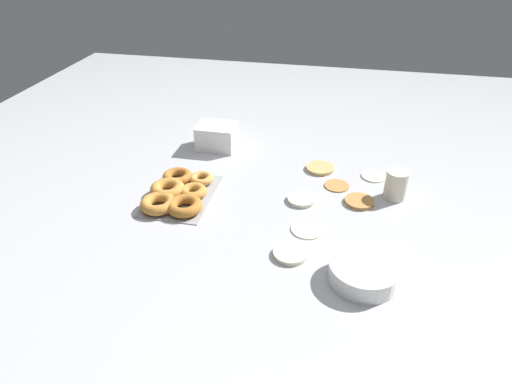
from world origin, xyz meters
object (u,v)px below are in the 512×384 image
object	(u,v)px
pancake_5	(302,199)
batter_bowl	(364,272)
pancake_3	(337,185)
pancake_2	(359,201)
pancake_4	(320,168)
pancake_1	(307,229)
donut_tray	(177,193)
pancake_6	(291,253)
container_stack	(217,136)
paper_cup	(396,185)
pancake_0	(374,176)

from	to	relation	value
pancake_5	batter_bowl	world-z (taller)	batter_bowl
pancake_3	pancake_5	bearing A→B (deg)	-42.38
pancake_2	pancake_4	bearing A→B (deg)	-143.61
pancake_1	donut_tray	world-z (taller)	donut_tray
pancake_4	pancake_5	world-z (taller)	same
pancake_3	pancake_6	xyz separation A→B (m)	(0.39, -0.10, 0.00)
pancake_3	pancake_5	size ratio (longest dim) A/B	0.92
container_stack	paper_cup	distance (m)	0.70
donut_tray	pancake_4	bearing A→B (deg)	123.05
pancake_0	paper_cup	size ratio (longest dim) A/B	0.90
pancake_2	batter_bowl	distance (m)	0.36
pancake_0	container_stack	size ratio (longest dim) A/B	0.60
pancake_2	donut_tray	xyz separation A→B (m)	(0.09, -0.57, 0.01)
pancake_4	batter_bowl	distance (m)	0.57
batter_bowl	container_stack	distance (m)	0.86
pancake_5	pancake_6	bearing A→B (deg)	0.76
pancake_3	pancake_4	size ratio (longest dim) A/B	0.84
container_stack	pancake_5	bearing A→B (deg)	49.50
pancake_0	pancake_1	distance (m)	0.40
pancake_2	pancake_4	xyz separation A→B (m)	(-0.19, -0.14, 0.00)
pancake_2	pancake_5	bearing A→B (deg)	-81.60
paper_cup	batter_bowl	bearing A→B (deg)	-12.88
pancake_1	pancake_3	xyz separation A→B (m)	(-0.26, 0.07, 0.00)
pancake_5	pancake_2	bearing A→B (deg)	98.40
pancake_1	paper_cup	xyz separation A→B (m)	(-0.23, 0.25, 0.04)
pancake_1	donut_tray	distance (m)	0.44
pancake_5	donut_tray	xyz separation A→B (m)	(0.06, -0.39, 0.01)
container_stack	paper_cup	bearing A→B (deg)	70.54
pancake_3	container_stack	distance (m)	0.52
pancake_0	container_stack	world-z (taller)	container_stack
pancake_5	batter_bowl	bearing A→B (deg)	30.65
pancake_1	pancake_2	distance (m)	0.23
batter_bowl	paper_cup	world-z (taller)	paper_cup
pancake_0	pancake_5	xyz separation A→B (m)	(0.21, -0.23, 0.00)
pancake_6	donut_tray	xyz separation A→B (m)	(-0.21, -0.40, 0.01)
pancake_1	paper_cup	bearing A→B (deg)	132.34
pancake_0	pancake_5	world-z (taller)	pancake_5
pancake_2	pancake_1	bearing A→B (deg)	-39.62
pancake_3	batter_bowl	distance (m)	0.45
pancake_4	pancake_5	bearing A→B (deg)	-10.25
pancake_6	batter_bowl	bearing A→B (deg)	73.42
pancake_2	pancake_4	distance (m)	0.24
pancake_3	paper_cup	size ratio (longest dim) A/B	0.87
paper_cup	donut_tray	bearing A→B (deg)	-77.93
container_stack	pancake_0	bearing A→B (deg)	79.61
pancake_3	pancake_2	bearing A→B (deg)	40.31
pancake_0	pancake_6	bearing A→B (deg)	-25.11
pancake_3	paper_cup	xyz separation A→B (m)	(0.03, 0.18, 0.04)
pancake_1	batter_bowl	bearing A→B (deg)	41.47
donut_tray	pancake_6	bearing A→B (deg)	62.24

